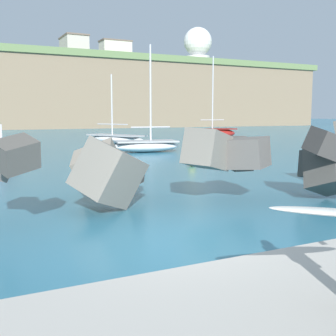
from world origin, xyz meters
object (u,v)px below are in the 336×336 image
at_px(station_building_central, 115,52).
at_px(mooring_buoy_middle, 192,162).
at_px(radar_dome, 198,46).
at_px(station_building_west, 74,48).
at_px(boat_near_left, 215,133).
at_px(boat_mid_left, 116,139).
at_px(boat_near_right, 146,145).
at_px(mooring_buoy_inner, 146,145).

bearing_deg(station_building_central, mooring_buoy_middle, -107.18).
height_order(mooring_buoy_middle, radar_dome, radar_dome).
height_order(mooring_buoy_middle, station_building_west, station_building_west).
xyz_separation_m(boat_near_left, mooring_buoy_middle, (-14.22, -19.91, -0.38)).
xyz_separation_m(boat_near_left, boat_mid_left, (-12.01, -3.03, -0.16)).
height_order(boat_near_right, station_building_central, station_building_central).
relative_size(boat_mid_left, mooring_buoy_middle, 14.66).
height_order(boat_near_right, station_building_west, station_building_west).
bearing_deg(boat_near_left, boat_near_right, -138.29).
bearing_deg(mooring_buoy_inner, boat_near_left, 36.93).
bearing_deg(station_building_west, boat_near_right, -100.38).
bearing_deg(mooring_buoy_inner, radar_dome, 56.50).
distance_m(boat_mid_left, mooring_buoy_middle, 17.03).
relative_size(boat_near_right, station_building_west, 0.92).
xyz_separation_m(boat_mid_left, radar_dome, (40.94, 55.73, 18.31)).
xyz_separation_m(boat_near_right, boat_mid_left, (0.95, 8.52, -0.01)).
bearing_deg(boat_mid_left, mooring_buoy_middle, -97.47).
height_order(boat_mid_left, station_building_west, station_building_west).
bearing_deg(station_building_central, boat_near_right, -108.21).
distance_m(boat_mid_left, station_building_central, 63.83).
distance_m(boat_near_right, radar_dome, 78.85).
bearing_deg(station_building_central, boat_mid_left, -109.84).
xyz_separation_m(mooring_buoy_middle, station_building_west, (12.65, 70.48, 15.81)).
distance_m(mooring_buoy_middle, station_building_central, 80.18).
xyz_separation_m(boat_near_left, station_building_central, (8.98, 55.12, 15.75)).
height_order(boat_near_left, station_building_west, station_building_west).
height_order(boat_near_left, boat_near_right, boat_near_left).
bearing_deg(radar_dome, station_building_west, -176.01).
relative_size(boat_mid_left, station_building_central, 0.95).
bearing_deg(boat_near_right, mooring_buoy_middle, -98.59).
bearing_deg(station_building_west, radar_dome, 3.99).
distance_m(boat_near_left, boat_near_right, 17.36).
relative_size(mooring_buoy_inner, radar_dome, 0.05).
height_order(boat_near_left, boat_mid_left, boat_near_left).
xyz_separation_m(mooring_buoy_middle, radar_dome, (43.15, 72.61, 18.53)).
bearing_deg(station_building_central, station_building_west, -156.67).
xyz_separation_m(mooring_buoy_inner, radar_dome, (40.76, 61.59, 18.53)).
xyz_separation_m(boat_near_left, mooring_buoy_inner, (-11.82, -8.89, -0.38)).
bearing_deg(mooring_buoy_middle, station_building_west, 79.83).
height_order(mooring_buoy_inner, mooring_buoy_middle, same).
xyz_separation_m(mooring_buoy_inner, station_building_central, (20.80, 64.01, 16.12)).
relative_size(boat_near_left, mooring_buoy_inner, 19.06).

